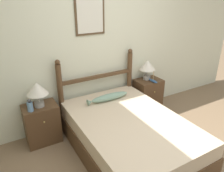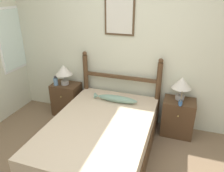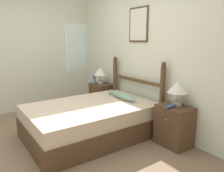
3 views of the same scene
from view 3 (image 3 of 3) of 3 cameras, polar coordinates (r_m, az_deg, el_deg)
name	(u,v)px [view 3 (image 3 of 3)]	position (r m, az deg, el deg)	size (l,w,h in m)	color
ground_plane	(55,150)	(3.33, -14.62, -15.82)	(16.00, 16.00, 0.00)	#7A6047
wall_back	(147,54)	(3.89, 9.03, 8.17)	(6.40, 0.08, 2.55)	beige
wall_left	(16,52)	(5.02, -23.89, 8.12)	(0.08, 6.40, 2.55)	beige
bed	(91,120)	(3.58, -5.58, -8.89)	(1.36, 1.98, 0.52)	#4C331E
headboard	(136,90)	(4.00, 6.18, -0.98)	(1.36, 0.08, 1.20)	#4C331E
nightstand_left	(101,97)	(4.78, -2.83, -2.90)	(0.48, 0.38, 0.60)	#4C331E
nightstand_right	(174,126)	(3.37, 15.87, -9.94)	(0.48, 0.38, 0.60)	#4C331E
table_lamp_left	(100,72)	(4.66, -3.04, 3.69)	(0.30, 0.30, 0.36)	gray
table_lamp_right	(178,88)	(3.25, 16.82, -0.52)	(0.30, 0.30, 0.36)	gray
bottle	(94,80)	(4.77, -4.70, 1.66)	(0.08, 0.08, 0.18)	#668CB2
model_boat	(170,106)	(3.17, 15.00, -5.08)	(0.06, 0.23, 0.21)	#335684
fish_pillow	(122,96)	(3.79, 2.69, -2.62)	(0.70, 0.13, 0.11)	gray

